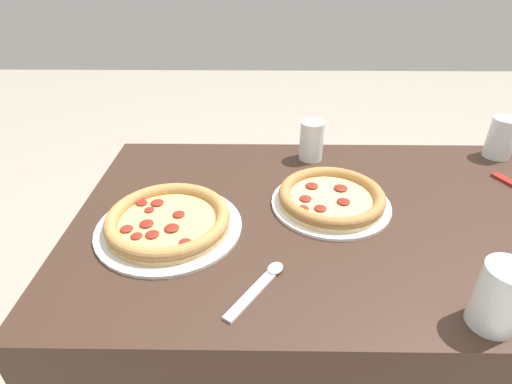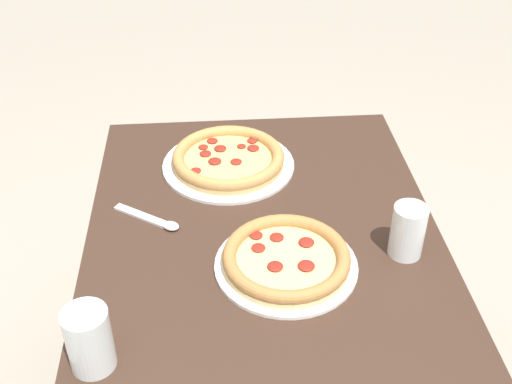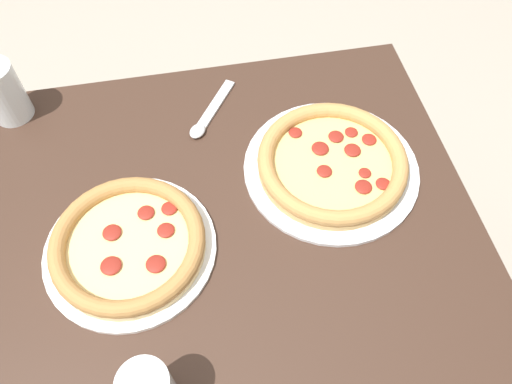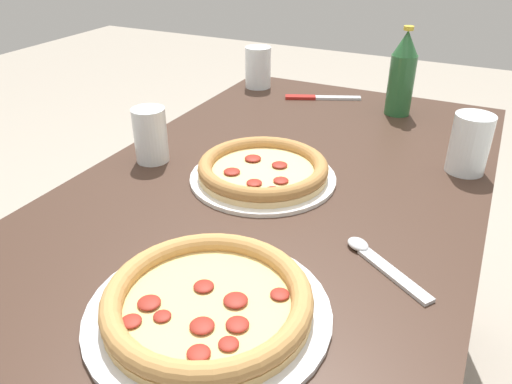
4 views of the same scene
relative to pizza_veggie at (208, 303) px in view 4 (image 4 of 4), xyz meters
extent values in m
cube|color=#3D281E|center=(-0.40, -0.06, -0.39)|extent=(1.25, 0.76, 0.74)
cylinder|color=silver|center=(0.00, 0.00, -0.02)|extent=(0.33, 0.33, 0.01)
cylinder|color=tan|center=(0.00, 0.00, -0.01)|extent=(0.27, 0.27, 0.01)
cylinder|color=#E5C170|center=(0.00, 0.00, 0.00)|extent=(0.24, 0.24, 0.00)
torus|color=tan|center=(0.00, 0.00, 0.01)|extent=(0.28, 0.28, 0.03)
ellipsoid|color=maroon|center=(0.04, -0.07, 0.01)|extent=(0.03, 0.03, 0.01)
ellipsoid|color=maroon|center=(-0.02, -0.02, 0.01)|extent=(0.03, 0.03, 0.01)
ellipsoid|color=maroon|center=(0.05, -0.04, 0.01)|extent=(0.02, 0.02, 0.01)
ellipsoid|color=maroon|center=(-0.01, 0.03, 0.01)|extent=(0.03, 0.03, 0.01)
ellipsoid|color=maroon|center=(0.05, 0.06, 0.01)|extent=(0.02, 0.02, 0.01)
ellipsoid|color=maroon|center=(-0.05, 0.08, 0.01)|extent=(0.03, 0.03, 0.01)
ellipsoid|color=maroon|center=(0.08, 0.04, 0.01)|extent=(0.03, 0.03, 0.01)
ellipsoid|color=maroon|center=(0.04, 0.02, 0.01)|extent=(0.03, 0.03, 0.01)
ellipsoid|color=maroon|center=(0.02, 0.06, 0.01)|extent=(0.03, 0.03, 0.01)
ellipsoid|color=maroon|center=(0.08, -0.06, 0.01)|extent=(0.03, 0.03, 0.01)
cylinder|color=white|center=(-0.38, -0.10, -0.02)|extent=(0.29, 0.29, 0.01)
cylinder|color=#E5C689|center=(-0.38, -0.10, -0.01)|extent=(0.25, 0.25, 0.01)
cylinder|color=#EACC7F|center=(-0.38, -0.10, 0.00)|extent=(0.22, 0.22, 0.00)
torus|color=#AD7A42|center=(-0.38, -0.10, 0.01)|extent=(0.26, 0.26, 0.03)
ellipsoid|color=maroon|center=(-0.40, -0.08, 0.01)|extent=(0.03, 0.03, 0.01)
ellipsoid|color=maroon|center=(-0.33, -0.15, 0.01)|extent=(0.03, 0.03, 0.01)
ellipsoid|color=maroon|center=(-0.30, -0.05, 0.01)|extent=(0.03, 0.03, 0.01)
ellipsoid|color=maroon|center=(-0.31, -0.09, 0.01)|extent=(0.03, 0.03, 0.01)
ellipsoid|color=maroon|center=(-0.41, -0.14, 0.01)|extent=(0.03, 0.03, 0.01)
ellipsoid|color=maroon|center=(-0.34, -0.05, 0.01)|extent=(0.03, 0.03, 0.01)
cylinder|color=white|center=(-0.35, -0.35, 0.04)|extent=(0.07, 0.07, 0.12)
cylinder|color=#935123|center=(-0.35, -0.35, 0.03)|extent=(0.06, 0.06, 0.08)
cylinder|color=white|center=(-0.59, 0.26, 0.04)|extent=(0.08, 0.08, 0.12)
cylinder|color=maroon|center=(-0.59, 0.26, 0.02)|extent=(0.06, 0.06, 0.07)
cylinder|color=white|center=(-0.91, -0.37, 0.04)|extent=(0.08, 0.08, 0.12)
cylinder|color=black|center=(-0.91, -0.37, 0.01)|extent=(0.06, 0.06, 0.06)
cylinder|color=#286033|center=(-0.87, 0.06, 0.06)|extent=(0.07, 0.07, 0.15)
cone|color=#286033|center=(-0.87, 0.06, 0.16)|extent=(0.06, 0.06, 0.06)
cylinder|color=gold|center=(-0.87, 0.06, 0.20)|extent=(0.02, 0.02, 0.01)
cube|color=maroon|center=(-0.87, -0.22, -0.02)|extent=(0.06, 0.09, 0.01)
cube|color=silver|center=(-0.91, -0.12, -0.02)|extent=(0.07, 0.13, 0.01)
cube|color=silver|center=(-0.19, 0.20, -0.02)|extent=(0.10, 0.13, 0.01)
ellipsoid|color=silver|center=(-0.23, 0.13, -0.01)|extent=(0.05, 0.05, 0.01)
camera|label=1|loc=(-0.20, 0.72, 0.53)|focal=28.00mm
camera|label=2|loc=(-1.33, 0.04, 0.86)|focal=45.00mm
camera|label=3|loc=(-0.24, -0.51, 0.74)|focal=35.00mm
camera|label=4|loc=(0.42, 0.27, 0.45)|focal=35.00mm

